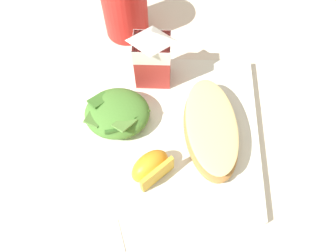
% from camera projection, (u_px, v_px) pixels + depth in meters
% --- Properties ---
extents(ground, '(3.00, 3.00, 0.00)m').
position_uv_depth(ground, '(168.00, 134.00, 0.57)').
color(ground, beige).
extents(white_plate, '(0.28, 0.28, 0.02)m').
position_uv_depth(white_plate, '(168.00, 132.00, 0.56)').
color(white_plate, white).
rests_on(white_plate, ground).
extents(cheesy_pizza_bread, '(0.10, 0.18, 0.04)m').
position_uv_depth(cheesy_pizza_bread, '(211.00, 129.00, 0.53)').
color(cheesy_pizza_bread, '#B77F42').
rests_on(cheesy_pizza_bread, white_plate).
extents(green_salad_pile, '(0.10, 0.09, 0.04)m').
position_uv_depth(green_salad_pile, '(117.00, 113.00, 0.54)').
color(green_salad_pile, '#4C8433').
rests_on(green_salad_pile, white_plate).
extents(milk_carton, '(0.06, 0.04, 0.11)m').
position_uv_depth(milk_carton, '(152.00, 55.00, 0.55)').
color(milk_carton, '#B7332D').
rests_on(milk_carton, white_plate).
extents(orange_wedge_front, '(0.07, 0.07, 0.04)m').
position_uv_depth(orange_wedge_front, '(151.00, 167.00, 0.50)').
color(orange_wedge_front, orange).
rests_on(orange_wedge_front, white_plate).
extents(drinking_red_cup, '(0.08, 0.08, 0.11)m').
position_uv_depth(drinking_red_cup, '(125.00, 8.00, 0.63)').
color(drinking_red_cup, red).
rests_on(drinking_red_cup, ground).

